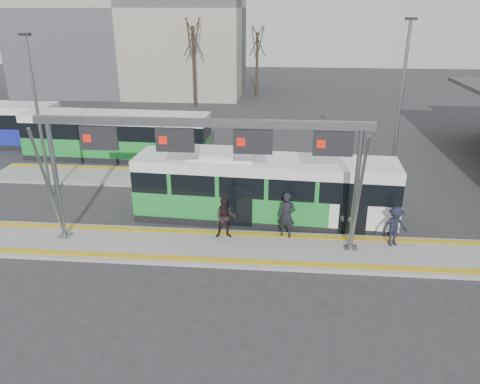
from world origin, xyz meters
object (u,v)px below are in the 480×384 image
(gantry, at_px, (205,146))
(passenger_b, at_px, (226,218))
(passenger_c, at_px, (395,226))
(hero_bus, at_px, (264,189))
(passenger_a, at_px, (287,215))

(gantry, relative_size, passenger_b, 7.17)
(passenger_c, bearing_deg, passenger_b, 161.67)
(passenger_b, height_order, passenger_c, passenger_b)
(hero_bus, relative_size, passenger_a, 6.09)
(gantry, height_order, hero_bus, gantry)
(passenger_a, bearing_deg, passenger_c, 7.55)
(hero_bus, distance_m, passenger_c, 5.93)
(passenger_a, relative_size, passenger_b, 1.08)
(passenger_a, xyz_separation_m, passenger_c, (4.36, -0.37, -0.13))
(passenger_a, xyz_separation_m, passenger_b, (-2.54, -0.29, -0.07))
(hero_bus, bearing_deg, passenger_a, -58.77)
(hero_bus, distance_m, passenger_a, 2.29)
(passenger_c, bearing_deg, gantry, 165.92)
(gantry, height_order, passenger_c, gantry)
(gantry, distance_m, passenger_b, 3.37)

